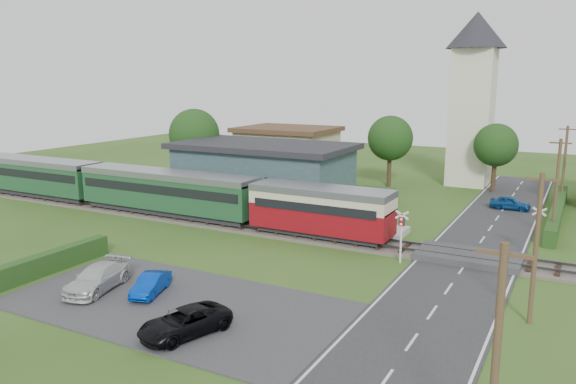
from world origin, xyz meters
The scene contains 30 objects.
ground centered at (0.00, 0.00, 0.00)m, with size 120.00×120.00×0.00m, color #2D4C19.
railway_track centered at (0.00, 2.00, 0.11)m, with size 76.00×3.20×0.49m.
road centered at (10.00, 0.00, 0.03)m, with size 6.00×70.00×0.05m, color #28282B.
car_park centered at (-1.50, -12.00, 0.04)m, with size 17.00×9.00×0.08m, color #333335.
crossing_deck centered at (10.00, 2.00, 0.23)m, with size 6.20×3.40×0.45m, color #333335.
platform centered at (-10.00, 5.20, 0.23)m, with size 30.00×3.00×0.45m, color gray.
equipment_hut centered at (-18.00, 5.20, 1.75)m, with size 2.30×2.30×2.55m.
station_building centered at (-10.00, 10.99, 2.69)m, with size 16.00×9.00×5.30m.
train centered at (-16.81, 2.00, 2.18)m, with size 43.20×2.90×3.40m.
church_tower centered at (5.00, 28.00, 10.23)m, with size 6.00×6.00×17.60m.
house_west centered at (-15.00, 25.00, 2.79)m, with size 10.80×8.80×5.50m.
hedge_carpark centered at (-11.00, -12.00, 0.60)m, with size 0.80×9.00×1.20m, color #193814.
hedge_roadside centered at (14.20, 16.00, 0.60)m, with size 0.80×18.00×1.20m, color #193814.
hedge_station centered at (-10.00, 15.50, 0.65)m, with size 22.00×0.80×1.30m, color #193814.
tree_a centered at (-20.00, 14.00, 5.38)m, with size 5.20×5.20×8.00m.
tree_b centered at (-2.00, 23.00, 5.02)m, with size 4.60×4.60×7.34m.
tree_c centered at (8.00, 25.00, 4.65)m, with size 4.20×4.20×6.78m.
utility_pole_a centered at (14.20, -18.00, 3.63)m, with size 1.40×0.22×7.00m.
utility_pole_b centered at (14.20, -6.00, 3.63)m, with size 1.40×0.22×7.00m.
utility_pole_c centered at (14.20, 10.00, 3.63)m, with size 1.40×0.22×7.00m.
utility_pole_d centered at (14.20, 22.00, 3.63)m, with size 1.40×0.22×7.00m.
crossing_signal_near centered at (6.40, -0.41, 2.14)m, with size 0.84×0.28×3.28m.
crossing_signal_far centered at (13.60, 4.39, 2.14)m, with size 0.84×0.28×3.28m.
streetlamp_west centered at (-22.00, 20.00, 3.04)m, with size 0.30×0.30×5.15m.
car_on_road centered at (10.49, 17.70, 0.61)m, with size 1.32×3.29×1.12m, color navy.
car_park_blue centered at (-3.44, -11.55, 0.60)m, with size 1.09×3.14×1.03m, color #0130A5.
car_park_silver centered at (-6.28, -12.45, 0.73)m, with size 1.81×4.46×1.29m, color silver.
car_park_dark centered at (1.10, -14.50, 0.66)m, with size 1.92×4.16×1.16m, color black.
pedestrian_near centered at (-2.28, 5.39, 1.19)m, with size 0.54×0.35×1.47m, color gray.
pedestrian_far centered at (-16.75, 5.35, 1.21)m, with size 0.74×0.58×1.52m, color gray.
Camera 1 is at (15.76, -32.40, 11.01)m, focal length 35.00 mm.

